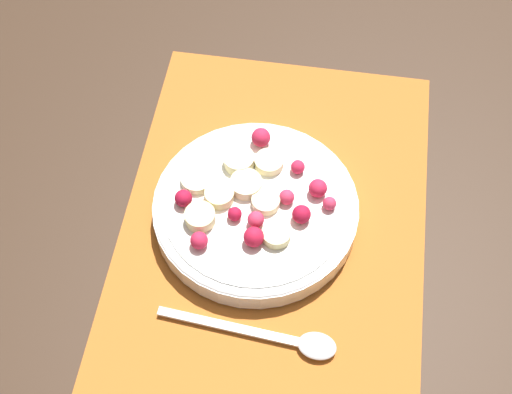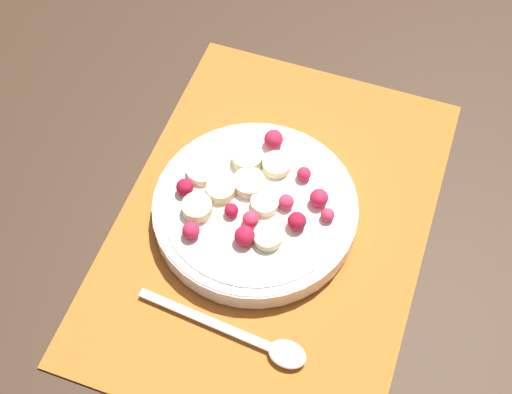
{
  "view_description": "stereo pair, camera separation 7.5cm",
  "coord_description": "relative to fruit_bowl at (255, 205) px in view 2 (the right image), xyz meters",
  "views": [
    {
      "loc": [
        -0.4,
        -0.04,
        0.67
      ],
      "look_at": [
        0.0,
        0.02,
        0.04
      ],
      "focal_mm": 50.0,
      "sensor_mm": 36.0,
      "label": 1
    },
    {
      "loc": [
        -0.38,
        -0.11,
        0.67
      ],
      "look_at": [
        0.0,
        0.02,
        0.04
      ],
      "focal_mm": 50.0,
      "sensor_mm": 36.0,
      "label": 2
    }
  ],
  "objects": [
    {
      "name": "placemat",
      "position": [
        -0.0,
        -0.02,
        -0.02
      ],
      "size": [
        0.46,
        0.33,
        0.01
      ],
      "color": "#B26023",
      "rests_on": "ground_plane"
    },
    {
      "name": "spoon",
      "position": [
        -0.14,
        -0.05,
        -0.01
      ],
      "size": [
        0.03,
        0.18,
        0.01
      ],
      "rotation": [
        0.0,
        0.0,
        4.63
      ],
      "color": "silver",
      "rests_on": "placemat"
    },
    {
      "name": "fruit_bowl",
      "position": [
        0.0,
        0.0,
        0.0
      ],
      "size": [
        0.22,
        0.22,
        0.05
      ],
      "color": "white",
      "rests_on": "placemat"
    },
    {
      "name": "ground_plane",
      "position": [
        -0.0,
        -0.02,
        -0.02
      ],
      "size": [
        3.0,
        3.0,
        0.0
      ],
      "primitive_type": "plane",
      "color": "#382619"
    }
  ]
}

